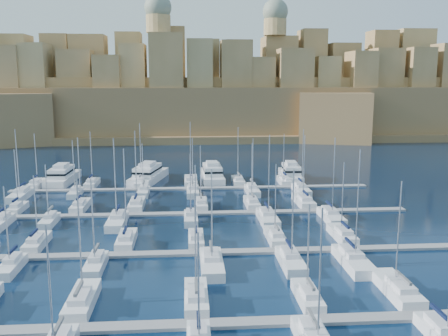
{
  "coord_description": "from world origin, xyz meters",
  "views": [
    {
      "loc": [
        -0.93,
        -83.22,
        26.13
      ],
      "look_at": [
        5.73,
        6.0,
        9.78
      ],
      "focal_mm": 40.0,
      "sensor_mm": 36.0,
      "label": 1
    }
  ],
  "objects": [
    {
      "name": "sailboat_24",
      "position": [
        -34.38,
        14.57,
        0.72
      ],
      "size": [
        2.2,
        7.33,
        12.62
      ],
      "color": "silver",
      "rests_on": "ground"
    },
    {
      "name": "sailboat_41",
      "position": [
        22.96,
        36.98,
        0.73
      ],
      "size": [
        2.45,
        8.18,
        12.68
      ],
      "color": "silver",
      "rests_on": "ground"
    },
    {
      "name": "sailboat_3",
      "position": [
        -0.12,
        -28.57,
        0.74
      ],
      "size": [
        2.72,
        9.08,
        13.52
      ],
      "color": "silver",
      "rests_on": "ground"
    },
    {
      "name": "sailboat_31",
      "position": [
        -25.81,
        5.31,
        0.71
      ],
      "size": [
        2.28,
        7.58,
        11.3
      ],
      "color": "silver",
      "rests_on": "ground"
    },
    {
      "name": "sailboat_32",
      "position": [
        -13.61,
        4.02,
        0.77
      ],
      "size": [
        3.06,
        10.2,
        16.04
      ],
      "color": "silver",
      "rests_on": "ground"
    },
    {
      "name": "sailboat_34",
      "position": [
        13.62,
        4.02,
        0.77
      ],
      "size": [
        3.06,
        10.21,
        16.42
      ],
      "color": "silver",
      "rests_on": "ground"
    },
    {
      "name": "sailboat_11",
      "position": [
        24.34,
        -39.13,
        0.73
      ],
      "size": [
        2.54,
        8.48,
        13.06
      ],
      "color": "silver",
      "rests_on": "ground"
    },
    {
      "name": "pontoon_far",
      "position": [
        0.0,
        32.0,
        0.2
      ],
      "size": [
        84.0,
        2.0,
        0.4
      ],
      "primitive_type": "cube",
      "color": "slate",
      "rests_on": "ground"
    },
    {
      "name": "sailboat_17",
      "position": [
        24.23,
        -6.54,
        0.74
      ],
      "size": [
        2.75,
        9.16,
        12.97
      ],
      "color": "silver",
      "rests_on": "ground"
    },
    {
      "name": "motor_yacht_d",
      "position": [
        25.56,
        40.8,
        1.73
      ],
      "size": [
        5.5,
        15.45,
        5.25
      ],
      "color": "silver",
      "rests_on": "ground"
    },
    {
      "name": "sailboat_37",
      "position": [
        -24.11,
        37.2,
        0.74
      ],
      "size": [
        2.59,
        8.62,
        13.56
      ],
      "color": "silver",
      "rests_on": "ground"
    },
    {
      "name": "sailboat_44",
      "position": [
        -10.84,
        27.16,
        0.72
      ],
      "size": [
        2.37,
        7.89,
        12.02
      ],
      "color": "silver",
      "rests_on": "ground"
    },
    {
      "name": "sailboat_45",
      "position": [
        0.21,
        26.58,
        0.74
      ],
      "size": [
        2.72,
        9.07,
        13.2
      ],
      "color": "silver",
      "rests_on": "ground"
    },
    {
      "name": "pontoon_mid_far",
      "position": [
        0.0,
        10.0,
        0.2
      ],
      "size": [
        84.0,
        2.0,
        0.4
      ],
      "primitive_type": "cube",
      "color": "slate",
      "rests_on": "ground"
    },
    {
      "name": "motor_yacht_a",
      "position": [
        -32.15,
        41.58,
        1.73
      ],
      "size": [
        5.79,
        17.02,
        5.25
      ],
      "color": "silver",
      "rests_on": "ground"
    },
    {
      "name": "sailboat_20",
      "position": [
        -13.74,
        -16.93,
        0.73
      ],
      "size": [
        2.42,
        8.06,
        13.19
      ],
      "color": "silver",
      "rests_on": "ground"
    },
    {
      "name": "sailboat_27",
      "position": [
        1.7,
        15.14,
        0.73
      ],
      "size": [
        2.55,
        8.49,
        12.91
      ],
      "color": "silver",
      "rests_on": "ground"
    },
    {
      "name": "sailboat_42",
      "position": [
        -37.35,
        25.86,
        0.77
      ],
      "size": [
        3.16,
        10.54,
        15.55
      ],
      "color": "silver",
      "rests_on": "ground"
    },
    {
      "name": "fortified_city",
      "position": [
        -0.19,
        155.26,
        14.74
      ],
      "size": [
        460.0,
        108.95,
        59.52
      ],
      "color": "brown",
      "rests_on": "ground"
    },
    {
      "name": "sailboat_25",
      "position": [
        -22.41,
        15.4,
        0.75
      ],
      "size": [
        2.71,
        9.02,
        14.73
      ],
      "color": "silver",
      "rests_on": "ground"
    },
    {
      "name": "sailboat_21",
      "position": [
        2.24,
        -17.97,
        0.76
      ],
      "size": [
        3.05,
        10.18,
        14.49
      ],
      "color": "silver",
      "rests_on": "ground"
    },
    {
      "name": "motor_yacht_b",
      "position": [
        -10.9,
        42.31,
        1.73
      ],
      "size": [
        9.55,
        19.1,
        5.25
      ],
      "color": "silver",
      "rests_on": "ground"
    },
    {
      "name": "sailboat_16",
      "position": [
        13.1,
        -6.84,
        0.73
      ],
      "size": [
        2.56,
        8.54,
        12.84
      ],
      "color": "silver",
      "rests_on": "ground"
    },
    {
      "name": "sailboat_43",
      "position": [
        -25.93,
        27.29,
        0.73
      ],
      "size": [
        2.29,
        7.62,
        12.85
      ],
      "color": "silver",
      "rests_on": "ground"
    },
    {
      "name": "pontoon_near",
      "position": [
        0.0,
        -34.0,
        0.2
      ],
      "size": [
        84.0,
        2.0,
        0.4
      ],
      "primitive_type": "cube",
      "color": "slate",
      "rests_on": "ground"
    },
    {
      "name": "sailboat_5",
      "position": [
        24.32,
        -28.01,
        0.76
      ],
      "size": [
        3.07,
        10.22,
        14.32
      ],
      "color": "silver",
      "rests_on": "ground"
    },
    {
      "name": "sailboat_38",
      "position": [
        -12.3,
        37.34,
        0.76
      ],
      "size": [
        2.67,
        8.9,
        15.5
      ],
      "color": "silver",
      "rests_on": "ground"
    },
    {
      "name": "sailboat_14",
      "position": [
        -10.75,
        -6.67,
        0.76
      ],
      "size": [
        2.67,
        8.89,
        15.54
      ],
      "color": "silver",
      "rests_on": "ground"
    },
    {
      "name": "sailboat_30",
      "position": [
        -34.16,
        4.64,
        0.75
      ],
      "size": [
        2.68,
        8.95,
        14.43
      ],
      "color": "silver",
      "rests_on": "ground"
    },
    {
      "name": "sailboat_22",
      "position": [
        13.35,
        -17.65,
        0.75
      ],
      "size": [
        2.86,
        9.54,
        14.18
      ],
      "color": "silver",
      "rests_on": "ground"
    },
    {
      "name": "sailboat_46",
      "position": [
        13.71,
        26.59,
        0.73
      ],
      "size": [
        2.72,
        9.05,
        13.01
      ],
      "color": "silver",
      "rests_on": "ground"
    },
    {
      "name": "sailboat_39",
      "position": [
        -0.14,
        38.09,
        0.77
      ],
      "size": [
        3.13,
        10.43,
        15.62
      ],
      "color": "silver",
      "rests_on": "ground"
    },
    {
      "name": "sailboat_15",
      "position": [
        0.28,
        -7.08,
        0.73
      ],
      "size": [
        2.41,
        8.05,
        12.93
      ],
      "color": "silver",
      "rests_on": "ground"
    },
    {
      "name": "sailboat_33",
      "position": [
        -0.42,
        5.02,
        0.73
      ],
      "size": [
        2.45,
        8.17,
        13.03
      ],
      "color": "silver",
      "rests_on": "ground"
    },
    {
      "name": "sailboat_13",
      "position": [
        -24.52,
        -6.89,
        0.72
      ],
      "size": [
        2.53,
        8.44,
        11.56
      ],
      "color": "silver",
      "rests_on": "ground"
    },
    {
      "name": "pontoon_mid_near",
      "position": [
        0.0,
        -12.0,
        0.2
      ],
      "size": [
        84.0,
        2.0,
        0.4
      ],
      "primitive_type": "cube",
      "color": "slate",
      "rests_on": "ground"
    },
    {
      "name": "sailboat_47",
      "position": [
        25.02,
        26.45,
        0.75
      ],
      "size": [
        2.8,
        9.33,
        14.98
      ],
      "color": "silver",
      "rests_on": "ground"
    },
    {
      "name": "sailboat_35",
      "position": [
        25.49,
        4.16,
        0.76
      ],
      "size": [
        2.98,
        9.92,
        15.73
      ],
      "color": "silver",
      "rests_on": "ground"
    },
    {
      "name": "ground",
      "position": [
        0.0,
        0.0,
        0.0
      ],
      "size": [
        600.0,
        600.0,
        0.0
      ],
      "primitive_type": "plane",
      "color": "black",
      "rests_on": "ground"
    },
    {
      "name": "sailboat_4",
      "position": [
        13.01,
        -29.08,
        0.72
      ],
      "size": [
        2.41,
        8.04,
        12.11
      ],
      "color": "silver",
      "rests_on": "ground"
    },
    {
      "name": "sailboat_36",
      "position": [
        -37.23,
        37.35,
        0.73
      ],
      "size": [
        2.68,
        8.92,
        13.19
      ],
      "color": "silver",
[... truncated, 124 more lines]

